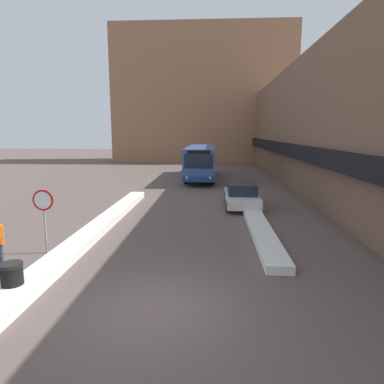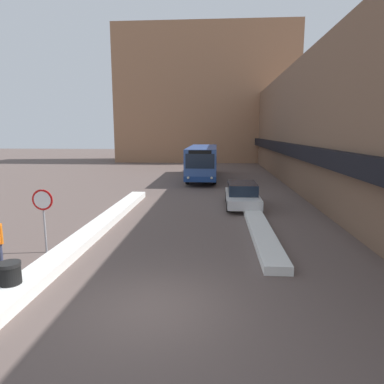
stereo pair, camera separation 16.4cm
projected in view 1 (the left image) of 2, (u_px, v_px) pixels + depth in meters
ground_plane at (152, 309)px, 8.55m from camera, size 160.00×160.00×0.00m
building_row_right at (308, 127)px, 30.72m from camera, size 5.50×60.00×9.64m
building_backdrop_far at (203, 96)px, 51.00m from camera, size 26.00×8.00×19.18m
snow_bank_left at (98, 227)px, 15.23m from camera, size 0.90×16.37×0.35m
snow_bank_right at (258, 225)px, 15.69m from camera, size 0.90×10.57×0.30m
city_bus at (201, 161)px, 32.21m from camera, size 2.60×11.56×3.02m
parked_car_front at (241, 195)px, 20.28m from camera, size 1.90×4.70×1.40m
stop_sign at (44, 207)px, 12.22m from camera, size 0.76×0.08×2.35m
trash_bin at (12, 280)px, 9.11m from camera, size 0.59×0.59×0.95m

